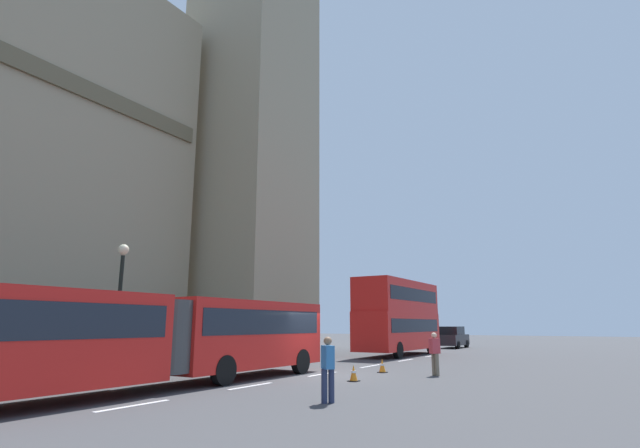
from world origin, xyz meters
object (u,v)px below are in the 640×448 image
object	(u,v)px
double_decker_bus	(399,314)
articulated_bus	(157,333)
traffic_cone_west	(354,373)
pedestrian_by_kerb	(435,352)
traffic_cone_middle	(382,366)
pedestrian_near_cones	(328,367)
street_lamp	(119,298)
sedan_lead	(453,337)

from	to	relation	value
double_decker_bus	articulated_bus	bearing A→B (deg)	-179.99
traffic_cone_west	pedestrian_by_kerb	size ratio (longest dim) A/B	0.34
double_decker_bus	traffic_cone_middle	distance (m)	12.24
articulated_bus	traffic_cone_middle	bearing A→B (deg)	-23.29
pedestrian_near_cones	traffic_cone_west	bearing A→B (deg)	19.77
street_lamp	pedestrian_near_cones	world-z (taller)	street_lamp
double_decker_bus	pedestrian_by_kerb	distance (m)	13.09
traffic_cone_west	traffic_cone_middle	bearing A→B (deg)	7.21
street_lamp	pedestrian_near_cones	size ratio (longest dim) A/B	3.12
traffic_cone_west	pedestrian_by_kerb	world-z (taller)	pedestrian_by_kerb
double_decker_bus	traffic_cone_west	distance (m)	15.66
street_lamp	pedestrian_near_cones	xyz separation A→B (m)	(-1.09, -10.46, -2.14)
street_lamp	traffic_cone_middle	bearing A→B (deg)	-49.57
articulated_bus	pedestrian_near_cones	xyz separation A→B (m)	(0.69, -5.95, -0.83)
street_lamp	pedestrian_near_cones	distance (m)	10.73
articulated_bus	street_lamp	bearing A→B (deg)	68.44
traffic_cone_middle	street_lamp	xyz separation A→B (m)	(-7.10, 8.33, 2.77)
sedan_lead	double_decker_bus	bearing A→B (deg)	179.88
double_decker_bus	street_lamp	size ratio (longest dim) A/B	1.79
double_decker_bus	traffic_cone_middle	size ratio (longest dim) A/B	16.25
double_decker_bus	pedestrian_near_cones	world-z (taller)	double_decker_bus
articulated_bus	sedan_lead	size ratio (longest dim) A/B	3.63
double_decker_bus	sedan_lead	xyz separation A→B (m)	(12.16, -0.03, -1.79)
pedestrian_by_kerb	sedan_lead	bearing A→B (deg)	14.63
traffic_cone_middle	pedestrian_by_kerb	size ratio (longest dim) A/B	0.34
traffic_cone_middle	traffic_cone_west	bearing A→B (deg)	-172.79
traffic_cone_middle	street_lamp	size ratio (longest dim) A/B	0.11
double_decker_bus	street_lamp	xyz separation A→B (m)	(-18.46, 4.50, 0.35)
articulated_bus	double_decker_bus	size ratio (longest dim) A/B	1.70
traffic_cone_west	street_lamp	bearing A→B (deg)	112.28
traffic_cone_middle	pedestrian_near_cones	size ratio (longest dim) A/B	0.34
sedan_lead	traffic_cone_middle	size ratio (longest dim) A/B	7.59
pedestrian_near_cones	pedestrian_by_kerb	world-z (taller)	same
sedan_lead	articulated_bus	bearing A→B (deg)	179.96
street_lamp	traffic_cone_west	bearing A→B (deg)	-67.72
articulated_bus	traffic_cone_middle	world-z (taller)	articulated_bus
articulated_bus	pedestrian_by_kerb	world-z (taller)	articulated_bus
traffic_cone_middle	pedestrian_by_kerb	distance (m)	2.43
street_lamp	double_decker_bus	bearing A→B (deg)	-13.71
articulated_bus	double_decker_bus	world-z (taller)	double_decker_bus
sedan_lead	traffic_cone_west	distance (m)	27.36
sedan_lead	street_lamp	distance (m)	31.03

